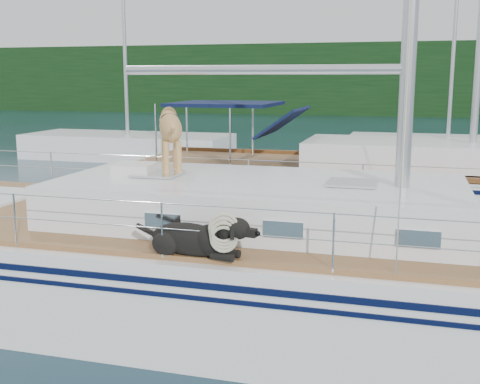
% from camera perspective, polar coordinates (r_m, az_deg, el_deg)
% --- Properties ---
extents(ground, '(120.00, 120.00, 0.00)m').
position_cam_1_polar(ground, '(8.49, -3.68, -10.75)').
color(ground, black).
rests_on(ground, ground).
extents(tree_line, '(90.00, 3.00, 6.00)m').
position_cam_1_polar(tree_line, '(52.50, 13.18, 10.36)').
color(tree_line, black).
rests_on(tree_line, ground).
extents(shore_bank, '(92.00, 1.00, 1.20)m').
position_cam_1_polar(shore_bank, '(53.76, 13.13, 7.80)').
color(shore_bank, '#595147').
rests_on(shore_bank, ground).
extents(main_sailboat, '(12.00, 3.82, 14.01)m').
position_cam_1_polar(main_sailboat, '(8.23, -3.16, -6.44)').
color(main_sailboat, white).
rests_on(main_sailboat, ground).
extents(neighbor_sailboat, '(11.00, 3.50, 13.30)m').
position_cam_1_polar(neighbor_sailboat, '(14.13, 11.64, 0.42)').
color(neighbor_sailboat, white).
rests_on(neighbor_sailboat, ground).
extents(bg_boat_west, '(8.00, 3.00, 11.65)m').
position_cam_1_polar(bg_boat_west, '(24.09, -10.56, 4.23)').
color(bg_boat_west, white).
rests_on(bg_boat_west, ground).
extents(bg_boat_center, '(7.20, 3.00, 11.65)m').
position_cam_1_polar(bg_boat_center, '(23.62, 19.04, 3.71)').
color(bg_boat_center, white).
rests_on(bg_boat_center, ground).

